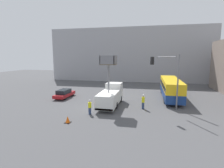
{
  "coord_description": "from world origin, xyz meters",
  "views": [
    {
      "loc": [
        5.86,
        -21.86,
        6.64
      ],
      "look_at": [
        0.73,
        1.8,
        2.92
      ],
      "focal_mm": 28.0,
      "sensor_mm": 36.0,
      "label": 1
    }
  ],
  "objects_px": {
    "city_bus": "(171,87)",
    "traffic_light_pole": "(170,73)",
    "utility_truck": "(111,95)",
    "traffic_cone_near_truck": "(68,120)",
    "road_worker_near_truck": "(90,107)",
    "road_worker_directing": "(143,102)",
    "parked_car_curbside": "(64,94)"
  },
  "relations": [
    {
      "from": "city_bus",
      "to": "traffic_light_pole",
      "type": "height_order",
      "value": "traffic_light_pole"
    },
    {
      "from": "utility_truck",
      "to": "traffic_cone_near_truck",
      "type": "relative_size",
      "value": 10.48
    },
    {
      "from": "road_worker_near_truck",
      "to": "traffic_cone_near_truck",
      "type": "relative_size",
      "value": 2.55
    },
    {
      "from": "utility_truck",
      "to": "traffic_cone_near_truck",
      "type": "xyz_separation_m",
      "value": [
        -2.92,
        -7.19,
        -1.2
      ]
    },
    {
      "from": "city_bus",
      "to": "traffic_cone_near_truck",
      "type": "xyz_separation_m",
      "value": [
        -11.49,
        -13.75,
        -1.51
      ]
    },
    {
      "from": "road_worker_directing",
      "to": "utility_truck",
      "type": "bearing_deg",
      "value": -65.81
    },
    {
      "from": "traffic_light_pole",
      "to": "road_worker_directing",
      "type": "relative_size",
      "value": 3.62
    },
    {
      "from": "traffic_light_pole",
      "to": "traffic_cone_near_truck",
      "type": "xyz_separation_m",
      "value": [
        -10.45,
        -6.62,
        -4.38
      ]
    },
    {
      "from": "road_worker_directing",
      "to": "traffic_cone_near_truck",
      "type": "xyz_separation_m",
      "value": [
        -7.34,
        -6.52,
        -0.65
      ]
    },
    {
      "from": "utility_truck",
      "to": "road_worker_near_truck",
      "type": "bearing_deg",
      "value": -111.21
    },
    {
      "from": "road_worker_near_truck",
      "to": "road_worker_directing",
      "type": "height_order",
      "value": "road_worker_directing"
    },
    {
      "from": "traffic_cone_near_truck",
      "to": "utility_truck",
      "type": "bearing_deg",
      "value": 67.87
    },
    {
      "from": "city_bus",
      "to": "road_worker_directing",
      "type": "height_order",
      "value": "city_bus"
    },
    {
      "from": "utility_truck",
      "to": "traffic_light_pole",
      "type": "bearing_deg",
      "value": -4.3
    },
    {
      "from": "road_worker_near_truck",
      "to": "parked_car_curbside",
      "type": "xyz_separation_m",
      "value": [
        -6.95,
        7.15,
        -0.16
      ]
    },
    {
      "from": "traffic_light_pole",
      "to": "road_worker_directing",
      "type": "height_order",
      "value": "traffic_light_pole"
    },
    {
      "from": "traffic_light_pole",
      "to": "traffic_cone_near_truck",
      "type": "relative_size",
      "value": 10.13
    },
    {
      "from": "city_bus",
      "to": "road_worker_near_truck",
      "type": "bearing_deg",
      "value": 156.37
    },
    {
      "from": "traffic_cone_near_truck",
      "to": "parked_car_curbside",
      "type": "bearing_deg",
      "value": 118.95
    },
    {
      "from": "traffic_cone_near_truck",
      "to": "road_worker_near_truck",
      "type": "bearing_deg",
      "value": 66.64
    },
    {
      "from": "parked_car_curbside",
      "to": "utility_truck",
      "type": "bearing_deg",
      "value": -19.33
    },
    {
      "from": "traffic_light_pole",
      "to": "road_worker_directing",
      "type": "bearing_deg",
      "value": -178.17
    },
    {
      "from": "road_worker_directing",
      "to": "traffic_cone_near_truck",
      "type": "distance_m",
      "value": 9.84
    },
    {
      "from": "utility_truck",
      "to": "parked_car_curbside",
      "type": "xyz_separation_m",
      "value": [
        -8.56,
        3.0,
        -0.81
      ]
    },
    {
      "from": "road_worker_directing",
      "to": "traffic_cone_near_truck",
      "type": "bearing_deg",
      "value": -15.63
    },
    {
      "from": "utility_truck",
      "to": "road_worker_near_truck",
      "type": "distance_m",
      "value": 4.49
    },
    {
      "from": "road_worker_directing",
      "to": "city_bus",
      "type": "bearing_deg",
      "value": -177.12
    },
    {
      "from": "utility_truck",
      "to": "parked_car_curbside",
      "type": "distance_m",
      "value": 9.11
    },
    {
      "from": "road_worker_near_truck",
      "to": "traffic_cone_near_truck",
      "type": "height_order",
      "value": "road_worker_near_truck"
    },
    {
      "from": "city_bus",
      "to": "parked_car_curbside",
      "type": "height_order",
      "value": "city_bus"
    },
    {
      "from": "city_bus",
      "to": "parked_car_curbside",
      "type": "bearing_deg",
      "value": 121.66
    },
    {
      "from": "traffic_light_pole",
      "to": "traffic_cone_near_truck",
      "type": "height_order",
      "value": "traffic_light_pole"
    }
  ]
}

